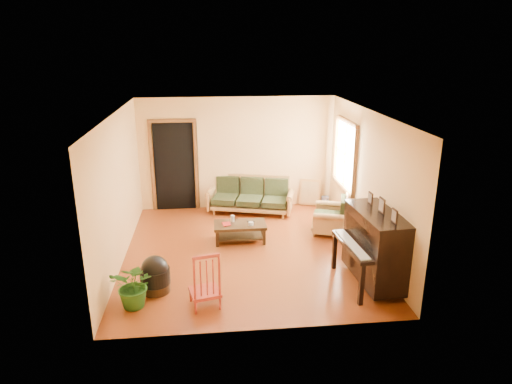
{
  "coord_description": "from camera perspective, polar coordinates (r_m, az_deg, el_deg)",
  "views": [
    {
      "loc": [
        -0.66,
        -7.81,
        3.74
      ],
      "look_at": [
        0.2,
        0.2,
        1.1
      ],
      "focal_mm": 32.0,
      "sensor_mm": 36.0,
      "label": 1
    }
  ],
  "objects": [
    {
      "name": "red_chair",
      "position": [
        6.85,
        -6.48,
        -10.65
      ],
      "size": [
        0.52,
        0.55,
        0.91
      ],
      "primitive_type": "cube",
      "rotation": [
        0.0,
        0.0,
        0.23
      ],
      "color": "maroon",
      "rests_on": "floor"
    },
    {
      "name": "piano",
      "position": [
        7.58,
        14.67,
        -6.84
      ],
      "size": [
        0.91,
        1.44,
        1.22
      ],
      "primitive_type": "cube",
      "rotation": [
        0.0,
        0.0,
        0.07
      ],
      "color": "black",
      "rests_on": "floor"
    },
    {
      "name": "candle",
      "position": [
        9.04,
        -2.95,
        -3.32
      ],
      "size": [
        0.09,
        0.09,
        0.13
      ],
      "primitive_type": "cylinder",
      "rotation": [
        0.0,
        0.0,
        -0.19
      ],
      "color": "silver",
      "rests_on": "coffee_table"
    },
    {
      "name": "leaning_frame",
      "position": [
        11.0,
        6.78,
        -0.02
      ],
      "size": [
        0.51,
        0.26,
        0.67
      ],
      "primitive_type": "cube",
      "rotation": [
        0.0,
        0.0,
        -0.32
      ],
      "color": "#BA813E",
      "rests_on": "floor"
    },
    {
      "name": "potted_plant",
      "position": [
        7.05,
        -14.93,
        -11.18
      ],
      "size": [
        0.78,
        0.73,
        0.72
      ],
      "primitive_type": "imported",
      "rotation": [
        0.0,
        0.0,
        -0.3
      ],
      "color": "#215518",
      "rests_on": "floor"
    },
    {
      "name": "doorway",
      "position": [
        10.67,
        -10.16,
        3.12
      ],
      "size": [
        1.08,
        0.16,
        2.05
      ],
      "primitive_type": "cube",
      "color": "black",
      "rests_on": "floor"
    },
    {
      "name": "remote",
      "position": [
        9.04,
        -0.67,
        -3.7
      ],
      "size": [
        0.15,
        0.06,
        0.01
      ],
      "primitive_type": "cube",
      "rotation": [
        0.0,
        0.0,
        -0.12
      ],
      "color": "black",
      "rests_on": "coffee_table"
    },
    {
      "name": "armchair",
      "position": [
        9.47,
        9.18,
        -2.69
      ],
      "size": [
        0.99,
        1.02,
        0.82
      ],
      "primitive_type": "cube",
      "rotation": [
        0.0,
        0.0,
        -0.31
      ],
      "color": "#A1703B",
      "rests_on": "floor"
    },
    {
      "name": "book",
      "position": [
        8.9,
        -4.19,
        -4.08
      ],
      "size": [
        0.18,
        0.22,
        0.02
      ],
      "primitive_type": "imported",
      "rotation": [
        0.0,
        0.0,
        0.14
      ],
      "color": "maroon",
      "rests_on": "coffee_table"
    },
    {
      "name": "footstool",
      "position": [
        7.44,
        -12.47,
        -10.51
      ],
      "size": [
        0.62,
        0.62,
        0.45
      ],
      "primitive_type": "cylinder",
      "rotation": [
        0.0,
        0.0,
        0.43
      ],
      "color": "black",
      "rests_on": "floor"
    },
    {
      "name": "window",
      "position": [
        9.81,
        11.12,
        4.6
      ],
      "size": [
        0.12,
        1.36,
        1.46
      ],
      "primitive_type": "cube",
      "color": "white",
      "rests_on": "right_wall"
    },
    {
      "name": "sofa",
      "position": [
        10.44,
        -0.73,
        -0.46
      ],
      "size": [
        2.06,
        1.28,
        0.82
      ],
      "primitive_type": "cube",
      "rotation": [
        0.0,
        0.0,
        -0.27
      ],
      "color": "#A1703B",
      "rests_on": "floor"
    },
    {
      "name": "glass_jar",
      "position": [
        8.86,
        -0.64,
        -3.98
      ],
      "size": [
        0.12,
        0.12,
        0.07
      ],
      "primitive_type": "cylinder",
      "rotation": [
        0.0,
        0.0,
        0.21
      ],
      "color": "silver",
      "rests_on": "coffee_table"
    },
    {
      "name": "floor",
      "position": [
        8.68,
        -1.16,
        -7.37
      ],
      "size": [
        5.0,
        5.0,
        0.0
      ],
      "primitive_type": "plane",
      "color": "#62260C",
      "rests_on": "ground"
    },
    {
      "name": "coffee_table",
      "position": [
        9.03,
        -2.01,
        -5.05
      ],
      "size": [
        1.02,
        0.56,
        0.37
      ],
      "primitive_type": "cube",
      "rotation": [
        0.0,
        0.0,
        -0.01
      ],
      "color": "black",
      "rests_on": "floor"
    },
    {
      "name": "ceramic_crock",
      "position": [
        11.11,
        8.58,
        -1.12
      ],
      "size": [
        0.2,
        0.2,
        0.23
      ],
      "primitive_type": "cylinder",
      "rotation": [
        0.0,
        0.0,
        -0.11
      ],
      "color": "#374BA6",
      "rests_on": "floor"
    }
  ]
}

